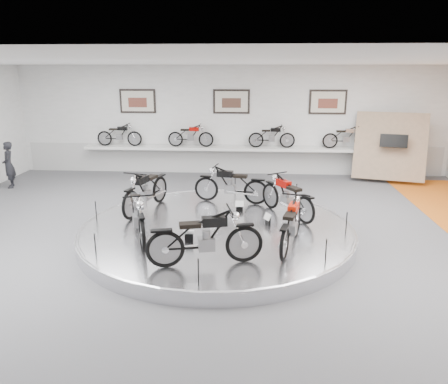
# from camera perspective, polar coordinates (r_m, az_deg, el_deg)

# --- Properties ---
(floor) EXTENTS (16.00, 16.00, 0.00)m
(floor) POSITION_cam_1_polar(r_m,az_deg,el_deg) (10.15, -1.08, -6.62)
(floor) COLOR #505052
(floor) RESTS_ON ground
(ceiling) EXTENTS (16.00, 16.00, 0.00)m
(ceiling) POSITION_cam_1_polar(r_m,az_deg,el_deg) (9.38, -1.21, 16.60)
(ceiling) COLOR white
(ceiling) RESTS_ON wall_back
(wall_back) EXTENTS (16.00, 0.00, 16.00)m
(wall_back) POSITION_cam_1_polar(r_m,az_deg,el_deg) (16.47, 0.97, 9.31)
(wall_back) COLOR white
(wall_back) RESTS_ON floor
(wall_front) EXTENTS (16.00, 0.00, 16.00)m
(wall_front) POSITION_cam_1_polar(r_m,az_deg,el_deg) (3.11, -13.12, -21.81)
(wall_front) COLOR white
(wall_front) RESTS_ON floor
(dado_band) EXTENTS (15.68, 0.04, 1.10)m
(dado_band) POSITION_cam_1_polar(r_m,az_deg,el_deg) (16.68, 0.95, 4.34)
(dado_band) COLOR #BCBCBA
(dado_band) RESTS_ON floor
(display_platform) EXTENTS (6.40, 6.40, 0.30)m
(display_platform) POSITION_cam_1_polar(r_m,az_deg,el_deg) (10.37, -0.94, -5.22)
(display_platform) COLOR silver
(display_platform) RESTS_ON floor
(platform_rim) EXTENTS (6.40, 6.40, 0.10)m
(platform_rim) POSITION_cam_1_polar(r_m,az_deg,el_deg) (10.33, -0.95, -4.60)
(platform_rim) COLOR #B2B2BA
(platform_rim) RESTS_ON display_platform
(shelf) EXTENTS (11.00, 0.55, 0.10)m
(shelf) POSITION_cam_1_polar(r_m,az_deg,el_deg) (16.32, 0.90, 5.70)
(shelf) COLOR silver
(shelf) RESTS_ON wall_back
(poster_left) EXTENTS (1.35, 0.06, 0.88)m
(poster_left) POSITION_cam_1_polar(r_m,az_deg,el_deg) (16.90, -11.21, 11.57)
(poster_left) COLOR beige
(poster_left) RESTS_ON wall_back
(poster_center) EXTENTS (1.35, 0.06, 0.88)m
(poster_center) POSITION_cam_1_polar(r_m,az_deg,el_deg) (16.36, 0.98, 11.73)
(poster_center) COLOR beige
(poster_center) RESTS_ON wall_back
(poster_right) EXTENTS (1.35, 0.06, 0.88)m
(poster_right) POSITION_cam_1_polar(r_m,az_deg,el_deg) (16.56, 13.41, 11.36)
(poster_right) COLOR beige
(poster_right) RESTS_ON wall_back
(display_panel) EXTENTS (2.56, 1.52, 2.30)m
(display_panel) POSITION_cam_1_polar(r_m,az_deg,el_deg) (16.38, 20.86, 5.59)
(display_panel) COLOR tan
(display_panel) RESTS_ON floor
(shelf_bike_a) EXTENTS (1.22, 0.43, 0.73)m
(shelf_bike_a) POSITION_cam_1_polar(r_m,az_deg,el_deg) (16.98, -13.50, 7.09)
(shelf_bike_a) COLOR black
(shelf_bike_a) RESTS_ON shelf
(shelf_bike_b) EXTENTS (1.22, 0.43, 0.73)m
(shelf_bike_b) POSITION_cam_1_polar(r_m,az_deg,el_deg) (16.39, -4.38, 7.17)
(shelf_bike_b) COLOR #960804
(shelf_bike_b) RESTS_ON shelf
(shelf_bike_c) EXTENTS (1.22, 0.43, 0.73)m
(shelf_bike_c) POSITION_cam_1_polar(r_m,az_deg,el_deg) (16.24, 6.24, 7.05)
(shelf_bike_c) COLOR black
(shelf_bike_c) RESTS_ON shelf
(shelf_bike_d) EXTENTS (1.22, 0.43, 0.73)m
(shelf_bike_d) POSITION_cam_1_polar(r_m,az_deg,el_deg) (16.58, 15.67, 6.73)
(shelf_bike_d) COLOR #B3B3B8
(shelf_bike_d) RESTS_ON shelf
(bike_a) EXTENTS (1.49, 1.80, 1.03)m
(bike_a) POSITION_cam_1_polar(r_m,az_deg,el_deg) (10.98, 8.25, -0.52)
(bike_a) COLOR #960804
(bike_a) RESTS_ON display_platform
(bike_b) EXTENTS (1.85, 0.93, 1.04)m
(bike_b) POSITION_cam_1_polar(r_m,az_deg,el_deg) (11.93, 0.91, 1.00)
(bike_b) COLOR black
(bike_b) RESTS_ON display_platform
(bike_c) EXTENTS (1.17, 2.00, 1.11)m
(bike_c) POSITION_cam_1_polar(r_m,az_deg,el_deg) (11.44, -10.19, 0.27)
(bike_c) COLOR black
(bike_c) RESTS_ON display_platform
(bike_d) EXTENTS (1.29, 2.02, 1.12)m
(bike_d) POSITION_cam_1_polar(r_m,az_deg,el_deg) (9.56, -11.16, -2.86)
(bike_d) COLOR #B3B3B8
(bike_d) RESTS_ON display_platform
(bike_e) EXTENTS (1.98, 1.08, 1.10)m
(bike_e) POSITION_cam_1_polar(r_m,az_deg,el_deg) (8.16, -2.48, -5.95)
(bike_e) COLOR black
(bike_e) RESTS_ON display_platform
(bike_f) EXTENTS (1.05, 1.85, 1.03)m
(bike_f) POSITION_cam_1_polar(r_m,az_deg,el_deg) (9.06, 8.79, -4.09)
(bike_f) COLOR red
(bike_f) RESTS_ON display_platform
(visitor) EXTENTS (0.59, 0.67, 1.55)m
(visitor) POSITION_cam_1_polar(r_m,az_deg,el_deg) (16.26, -26.31, 3.20)
(visitor) COLOR black
(visitor) RESTS_ON floor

